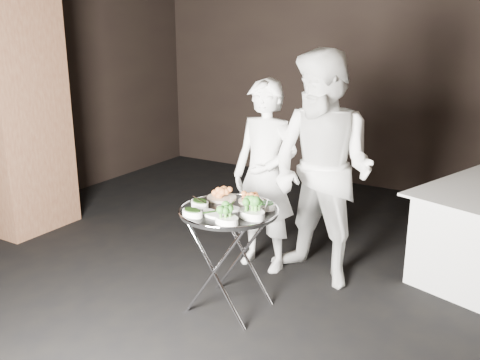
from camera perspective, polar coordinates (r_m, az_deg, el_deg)
The scene contains 17 objects.
floor at distance 4.20m, azimuth -2.91°, elevation -12.88°, with size 6.00×7.00×0.05m, color black.
wall_back at distance 6.88m, azimuth 13.94°, elevation 11.60°, with size 6.00×0.05×3.00m, color black.
column_left at distance 5.74m, azimuth -23.52°, elevation 9.84°, with size 0.80×0.80×3.00m, color brown.
tray_stand at distance 3.88m, azimuth -1.16°, elevation -8.01°, with size 0.52×0.44×0.76m.
serving_tray at distance 3.75m, azimuth -1.19°, elevation -3.30°, with size 0.71×0.71×0.04m.
potato_plate_a at distance 3.95m, azimuth -1.97°, elevation -1.57°, with size 0.22×0.22×0.08m.
potato_plate_b at distance 3.89m, azimuth 1.20°, elevation -1.97°, with size 0.19×0.19×0.07m.
greens_bowl at distance 3.75m, azimuth 2.89°, elevation -2.68°, with size 0.12×0.12×0.07m.
asparagus_plate_a at distance 3.74m, azimuth -1.20°, elevation -2.96°, with size 0.19×0.13×0.04m.
asparagus_plate_b at distance 3.64m, azimuth -3.03°, elevation -3.53°, with size 0.21×0.18×0.04m.
spinach_bowl_a at distance 3.80m, azimuth -4.32°, elevation -2.45°, with size 0.19×0.15×0.07m.
spinach_bowl_b at distance 3.62m, azimuth -5.11°, elevation -3.43°, with size 0.17×0.12×0.06m.
broccoli_bowl_a at distance 3.58m, azimuth 1.28°, elevation -3.45°, with size 0.24×0.21×0.08m.
broccoli_bowl_b at distance 3.48m, azimuth -1.43°, elevation -4.14°, with size 0.21×0.17×0.07m.
serving_utensils at distance 3.78m, azimuth -0.43°, elevation -2.22°, with size 0.57×0.43×0.01m.
waiter_left at distance 4.43m, azimuth 2.67°, elevation 0.39°, with size 0.59×0.38×1.61m, color white.
waiter_right at distance 4.19m, azimuth 8.76°, elevation 0.99°, with size 0.90×0.70×1.85m, color white.
Camera 1 is at (2.07, -3.01, 2.04)m, focal length 40.00 mm.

